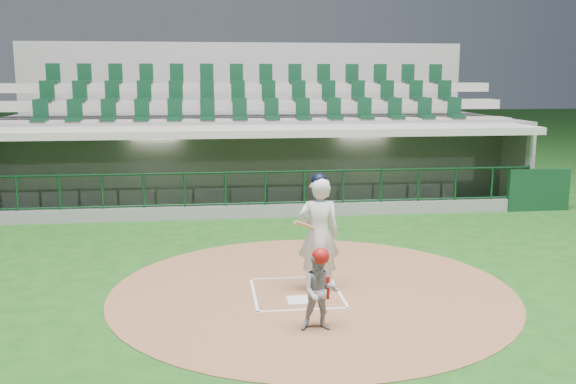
# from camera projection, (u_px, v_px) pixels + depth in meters

# --- Properties ---
(ground) EXTENTS (120.00, 120.00, 0.00)m
(ground) POSITION_uv_depth(u_px,v_px,m) (294.00, 288.00, 11.62)
(ground) COLOR #164413
(ground) RESTS_ON ground
(dirt_circle) EXTENTS (7.20, 7.20, 0.01)m
(dirt_circle) POSITION_uv_depth(u_px,v_px,m) (312.00, 291.00, 11.46)
(dirt_circle) COLOR brown
(dirt_circle) RESTS_ON ground
(home_plate) EXTENTS (0.43, 0.43, 0.02)m
(home_plate) POSITION_uv_depth(u_px,v_px,m) (300.00, 300.00, 10.94)
(home_plate) COLOR white
(home_plate) RESTS_ON dirt_circle
(batter_box_chalk) EXTENTS (1.55, 1.80, 0.01)m
(batter_box_chalk) POSITION_uv_depth(u_px,v_px,m) (296.00, 293.00, 11.33)
(batter_box_chalk) COLOR white
(batter_box_chalk) RESTS_ON ground
(dugout_structure) EXTENTS (16.40, 3.70, 3.00)m
(dugout_structure) POSITION_uv_depth(u_px,v_px,m) (264.00, 172.00, 19.10)
(dugout_structure) COLOR slate
(dugout_structure) RESTS_ON ground
(seating_deck) EXTENTS (17.00, 6.72, 5.15)m
(seating_deck) POSITION_uv_depth(u_px,v_px,m) (252.00, 146.00, 22.02)
(seating_deck) COLOR slate
(seating_deck) RESTS_ON ground
(batter) EXTENTS (0.92, 0.90, 2.12)m
(batter) POSITION_uv_depth(u_px,v_px,m) (319.00, 233.00, 11.32)
(batter) COLOR silver
(batter) RESTS_ON dirt_circle
(catcher) EXTENTS (0.62, 0.51, 1.28)m
(catcher) POSITION_uv_depth(u_px,v_px,m) (320.00, 290.00, 9.59)
(catcher) COLOR #96969B
(catcher) RESTS_ON dirt_circle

